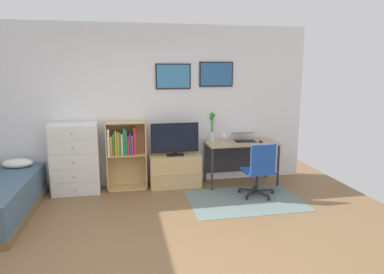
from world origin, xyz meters
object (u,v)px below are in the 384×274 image
object	(u,v)px
bookshelf	(124,149)
desk	(240,149)
wine_glass	(224,135)
computer_mouse	(261,141)
television	(175,139)
dresser	(75,159)
laptop	(244,137)
bamboo_vase	(212,127)
office_chair	(260,169)
tv_stand	(175,171)

from	to	relation	value
bookshelf	desk	xyz separation A→B (m)	(1.98, -0.05, -0.08)
desk	wine_glass	distance (m)	0.44
computer_mouse	desk	bearing A→B (deg)	153.36
bookshelf	television	world-z (taller)	bookshelf
dresser	laptop	world-z (taller)	dresser
television	desk	world-z (taller)	television
dresser	television	world-z (taller)	dresser
laptop	wine_glass	bearing A→B (deg)	-161.77
bamboo_vase	wine_glass	distance (m)	0.28
office_chair	wine_glass	size ratio (longest dim) A/B	4.78
television	desk	distance (m)	1.16
laptop	wine_glass	distance (m)	0.41
television	laptop	size ratio (longest dim) A/B	1.82
dresser	desk	size ratio (longest dim) A/B	0.93
tv_stand	laptop	distance (m)	1.33
laptop	computer_mouse	xyz separation A→B (m)	(0.25, -0.15, -0.05)
bookshelf	bamboo_vase	bearing A→B (deg)	1.86
tv_stand	desk	distance (m)	1.19
television	desk	bearing A→B (deg)	0.95
bookshelf	tv_stand	xyz separation A→B (m)	(0.84, -0.05, -0.40)
bookshelf	desk	world-z (taller)	bookshelf
tv_stand	desk	xyz separation A→B (m)	(1.14, -0.00, 0.33)
desk	wine_glass	xyz separation A→B (m)	(-0.32, -0.11, 0.27)
bookshelf	bamboo_vase	world-z (taller)	bamboo_vase
tv_stand	computer_mouse	xyz separation A→B (m)	(1.46, -0.16, 0.48)
dresser	bookshelf	size ratio (longest dim) A/B	1.01
computer_mouse	bamboo_vase	world-z (taller)	bamboo_vase
dresser	bamboo_vase	size ratio (longest dim) A/B	2.25
tv_stand	wine_glass	distance (m)	1.02
bamboo_vase	television	bearing A→B (deg)	-169.93
tv_stand	bookshelf	bearing A→B (deg)	176.75
office_chair	laptop	world-z (taller)	laptop
dresser	desk	distance (m)	2.75
television	bamboo_vase	bearing A→B (deg)	10.07
dresser	tv_stand	size ratio (longest dim) A/B	1.33
bookshelf	office_chair	world-z (taller)	bookshelf
desk	laptop	bearing A→B (deg)	-9.69
laptop	computer_mouse	size ratio (longest dim) A/B	4.22
bookshelf	wine_glass	bearing A→B (deg)	-5.51
desk	office_chair	world-z (taller)	office_chair
computer_mouse	dresser	bearing A→B (deg)	177.23
dresser	wine_glass	xyz separation A→B (m)	(2.42, -0.10, 0.31)
television	wine_glass	world-z (taller)	television
laptop	dresser	bearing A→B (deg)	-175.69
desk	office_chair	xyz separation A→B (m)	(0.06, -0.77, -0.14)
bookshelf	office_chair	size ratio (longest dim) A/B	1.31
laptop	computer_mouse	bearing A→B (deg)	-26.47
desk	office_chair	bearing A→B (deg)	-85.31
laptop	wine_glass	size ratio (longest dim) A/B	2.44
desk	television	bearing A→B (deg)	-179.05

